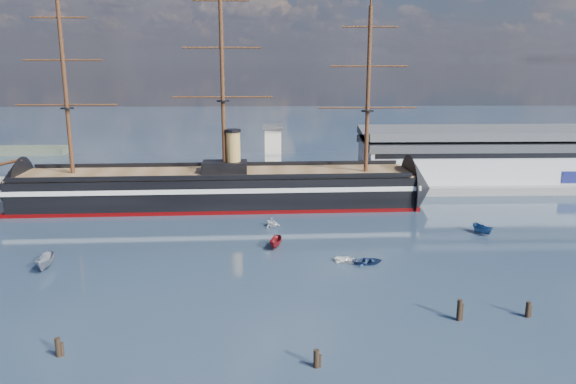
{
  "coord_description": "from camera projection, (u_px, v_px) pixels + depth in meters",
  "views": [
    {
      "loc": [
        2.4,
        -64.78,
        32.62
      ],
      "look_at": [
        5.53,
        35.0,
        9.0
      ],
      "focal_mm": 35.0,
      "sensor_mm": 36.0,
      "label": 1
    }
  ],
  "objects": [
    {
      "name": "ground",
      "position": [
        259.0,
        231.0,
        109.35
      ],
      "size": [
        600.0,
        600.0,
        0.0
      ],
      "primitive_type": "plane",
      "color": "#1C2B41",
      "rests_on": "ground"
    },
    {
      "name": "quay",
      "position": [
        300.0,
        189.0,
        144.68
      ],
      "size": [
        180.0,
        18.0,
        2.0
      ],
      "primitive_type": "cube",
      "color": "slate",
      "rests_on": "ground"
    },
    {
      "name": "warehouse",
      "position": [
        481.0,
        155.0,
        148.19
      ],
      "size": [
        63.0,
        21.0,
        11.6
      ],
      "color": "#B7BABC",
      "rests_on": "ground"
    },
    {
      "name": "quay_tower",
      "position": [
        273.0,
        154.0,
        139.3
      ],
      "size": [
        5.0,
        5.0,
        15.0
      ],
      "color": "silver",
      "rests_on": "ground"
    },
    {
      "name": "warship",
      "position": [
        209.0,
        188.0,
        127.52
      ],
      "size": [
        113.13,
        19.06,
        53.94
      ],
      "rotation": [
        0.0,
        0.0,
        0.03
      ],
      "color": "black",
      "rests_on": "ground"
    },
    {
      "name": "motorboat_a",
      "position": [
        46.0,
        269.0,
        89.7
      ],
      "size": [
        7.08,
        2.99,
        2.77
      ],
      "primitive_type": "imported",
      "rotation": [
        0.0,
        0.0,
        0.07
      ],
      "color": "slate",
      "rests_on": "ground"
    },
    {
      "name": "motorboat_b",
      "position": [
        368.0,
        264.0,
        91.89
      ],
      "size": [
        1.41,
        3.12,
        1.42
      ],
      "primitive_type": "imported",
      "rotation": [
        0.0,
        0.0,
        1.64
      ],
      "color": "navy",
      "rests_on": "ground"
    },
    {
      "name": "motorboat_c",
      "position": [
        276.0,
        248.0,
        99.67
      ],
      "size": [
        6.07,
        3.19,
        2.31
      ],
      "primitive_type": "imported",
      "rotation": [
        0.0,
        0.0,
        -0.19
      ],
      "color": "maroon",
      "rests_on": "ground"
    },
    {
      "name": "motorboat_d",
      "position": [
        272.0,
        227.0,
        112.11
      ],
      "size": [
        6.07,
        5.26,
        2.08
      ],
      "primitive_type": "imported",
      "rotation": [
        0.0,
        0.0,
        0.61
      ],
      "color": "white",
      "rests_on": "ground"
    },
    {
      "name": "motorboat_e",
      "position": [
        348.0,
        262.0,
        92.48
      ],
      "size": [
        2.27,
        2.97,
        1.29
      ],
      "primitive_type": "imported",
      "rotation": [
        0.0,
        0.0,
        1.09
      ],
      "color": "white",
      "rests_on": "ground"
    },
    {
      "name": "motorboat_f",
      "position": [
        482.0,
        234.0,
        107.62
      ],
      "size": [
        6.02,
        4.15,
        2.26
      ],
      "primitive_type": "imported",
      "rotation": [
        0.0,
        0.0,
        0.41
      ],
      "color": "#2A5285",
      "rests_on": "ground"
    },
    {
      "name": "piling_near_left",
      "position": [
        59.0,
        356.0,
        63.28
      ],
      "size": [
        0.64,
        0.64,
        2.93
      ],
      "primitive_type": "cylinder",
      "color": "black",
      "rests_on": "ground"
    },
    {
      "name": "piling_near_mid",
      "position": [
        316.0,
        367.0,
        61.01
      ],
      "size": [
        0.64,
        0.64,
        2.76
      ],
      "primitive_type": "cylinder",
      "color": "black",
      "rests_on": "ground"
    },
    {
      "name": "piling_near_right",
      "position": [
        459.0,
        320.0,
        71.97
      ],
      "size": [
        0.64,
        0.64,
        3.54
      ],
      "primitive_type": "cylinder",
      "color": "black",
      "rests_on": "ground"
    },
    {
      "name": "piling_far_right",
      "position": [
        527.0,
        317.0,
        72.91
      ],
      "size": [
        0.64,
        0.64,
        2.82
      ],
      "primitive_type": "cylinder",
      "color": "black",
      "rests_on": "ground"
    }
  ]
}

